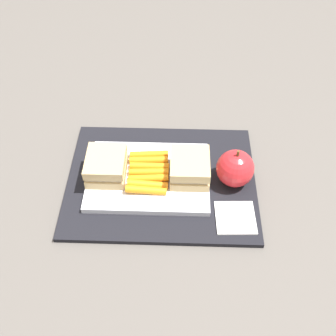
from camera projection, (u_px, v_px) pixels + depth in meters
name	position (u px, v px, depth m)	size (l,w,h in m)	color
ground_plane	(162.00, 182.00, 0.79)	(2.40, 2.40, 0.00)	#56514C
lunchbag_mat	(162.00, 180.00, 0.78)	(0.36, 0.28, 0.01)	black
food_tray	(148.00, 176.00, 0.77)	(0.23, 0.17, 0.01)	white
sandwich_half_left	(106.00, 166.00, 0.75)	(0.07, 0.08, 0.04)	tan
sandwich_half_right	(190.00, 168.00, 0.75)	(0.07, 0.08, 0.04)	tan
carrot_sticks_bundle	(148.00, 172.00, 0.76)	(0.08, 0.10, 0.02)	orange
apple	(235.00, 169.00, 0.75)	(0.07, 0.07, 0.08)	red
paper_napkin	(235.00, 218.00, 0.72)	(0.07, 0.07, 0.00)	white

